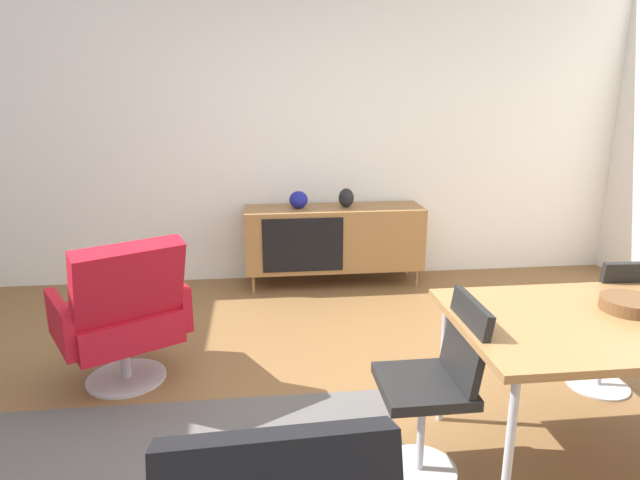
% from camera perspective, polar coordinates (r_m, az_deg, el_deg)
% --- Properties ---
extents(ground_plane, '(8.32, 8.32, 0.00)m').
position_cam_1_polar(ground_plane, '(3.02, 0.14, -19.77)').
color(ground_plane, brown).
extents(wall_back, '(6.80, 0.12, 2.80)m').
position_cam_1_polar(wall_back, '(5.07, -3.33, 11.57)').
color(wall_back, white).
rests_on(wall_back, ground_plane).
extents(sideboard, '(1.60, 0.45, 0.72)m').
position_cam_1_polar(sideboard, '(4.97, 1.42, 0.26)').
color(sideboard, olive).
rests_on(sideboard, ground_plane).
extents(vase_cobalt, '(0.14, 0.14, 0.17)m').
position_cam_1_polar(vase_cobalt, '(4.90, 2.75, 4.42)').
color(vase_cobalt, black).
rests_on(vase_cobalt, sideboard).
extents(vase_sculptural_dark, '(0.17, 0.17, 0.15)m').
position_cam_1_polar(vase_sculptural_dark, '(4.86, -2.26, 4.22)').
color(vase_sculptural_dark, navy).
rests_on(vase_sculptural_dark, sideboard).
extents(dining_table, '(1.60, 0.90, 0.74)m').
position_cam_1_polar(dining_table, '(2.90, 29.42, -7.73)').
color(dining_table, olive).
rests_on(dining_table, ground_plane).
extents(wooden_bowl_on_table, '(0.26, 0.26, 0.06)m').
position_cam_1_polar(wooden_bowl_on_table, '(2.95, 29.56, -5.86)').
color(wooden_bowl_on_table, brown).
rests_on(wooden_bowl_on_table, dining_table).
extents(dining_chair_near_window, '(0.43, 0.40, 0.86)m').
position_cam_1_polar(dining_chair_near_window, '(2.60, 12.10, -14.17)').
color(dining_chair_near_window, black).
rests_on(dining_chair_near_window, ground_plane).
extents(dining_chair_back_right, '(0.42, 0.45, 0.86)m').
position_cam_1_polar(dining_chair_back_right, '(3.60, 28.34, -7.22)').
color(dining_chair_back_right, black).
rests_on(dining_chair_back_right, ground_plane).
extents(lounge_chair_red, '(0.88, 0.87, 0.95)m').
position_cam_1_polar(lounge_chair_red, '(3.45, -19.88, -7.17)').
color(lounge_chair_red, red).
rests_on(lounge_chair_red, ground_plane).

